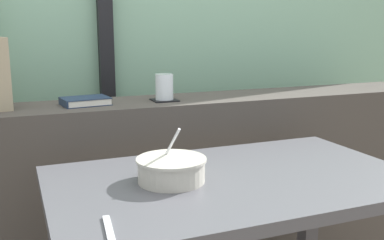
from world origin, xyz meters
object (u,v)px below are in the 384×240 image
at_px(breakfast_table, 233,215).
at_px(closed_book, 85,101).
at_px(juice_glass, 164,88).
at_px(coaster_square, 164,100).
at_px(soup_bowl, 171,170).
at_px(fork_utensil, 110,232).

relative_size(breakfast_table, closed_book, 5.69).
distance_m(breakfast_table, closed_book, 0.75).
xyz_separation_m(juice_glass, closed_book, (-0.32, 0.02, -0.04)).
relative_size(coaster_square, soup_bowl, 0.49).
bearing_deg(coaster_square, breakfast_table, -88.08).
xyz_separation_m(closed_book, soup_bowl, (0.15, -0.58, -0.12)).
height_order(breakfast_table, coaster_square, coaster_square).
bearing_deg(closed_book, juice_glass, -3.89).
relative_size(coaster_square, closed_book, 0.52).
bearing_deg(closed_book, breakfast_table, -60.90).
bearing_deg(soup_bowl, closed_book, 104.41).
distance_m(breakfast_table, fork_utensil, 0.50).
relative_size(juice_glass, fork_utensil, 0.62).
distance_m(breakfast_table, juice_glass, 0.67).
relative_size(closed_book, fork_utensil, 1.12).
bearing_deg(juice_glass, closed_book, 176.11).
height_order(juice_glass, closed_book, juice_glass).
bearing_deg(juice_glass, fork_utensil, -116.11).
bearing_deg(coaster_square, closed_book, 176.11).
relative_size(breakfast_table, coaster_square, 10.86).
bearing_deg(closed_book, coaster_square, -3.89).
distance_m(closed_book, fork_utensil, 0.86).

